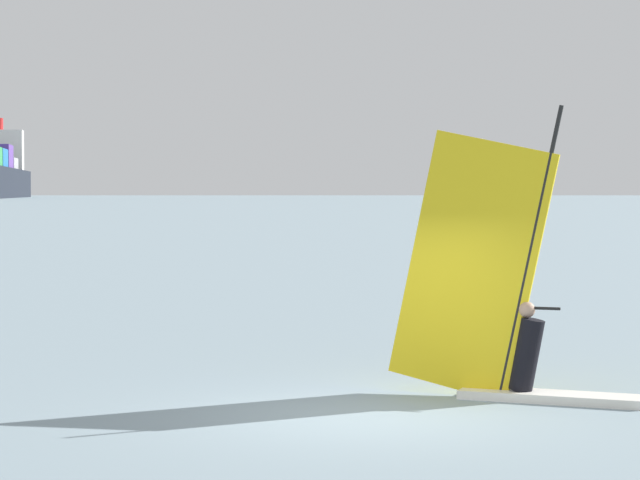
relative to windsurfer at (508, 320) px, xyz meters
The scene contains 2 objects.
ground_plane 2.62m from the windsurfer, 132.16° to the right, with size 4000.00×4000.00×0.00m, color gray.
windsurfer is the anchor object (origin of this frame).
Camera 1 is at (2.74, -16.45, 2.80)m, focal length 75.72 mm.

